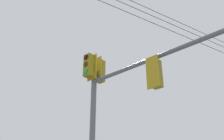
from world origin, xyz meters
TOP-DOWN VIEW (x-y plane):
  - signal_mast_assembly at (0.06, 0.55)m, footprint 4.86×2.56m

SIDE VIEW (x-z plane):
  - signal_mast_assembly at x=0.06m, z-range 1.38..7.99m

